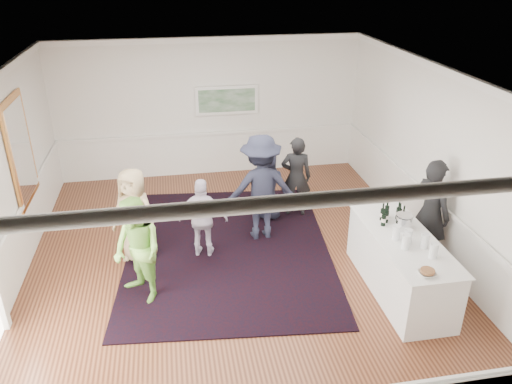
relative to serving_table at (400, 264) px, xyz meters
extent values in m
plane|color=brown|center=(-2.43, 1.22, -0.48)|extent=(8.00, 8.00, 0.00)
cube|color=white|center=(-2.43, 1.22, 2.72)|extent=(7.00, 8.00, 0.02)
cube|color=white|center=(1.07, 1.22, 1.12)|extent=(0.02, 8.00, 3.20)
cube|color=white|center=(-2.43, 5.22, 1.12)|extent=(7.00, 0.02, 3.20)
cube|color=white|center=(-2.43, -2.78, 1.12)|extent=(7.00, 0.02, 3.20)
cube|color=#CE853C|center=(-5.88, 2.52, 1.32)|extent=(0.04, 1.25, 1.85)
cube|color=white|center=(-5.86, 2.52, 1.32)|extent=(0.01, 1.05, 1.65)
cube|color=white|center=(-2.03, 5.17, 1.30)|extent=(1.44, 0.05, 0.66)
cube|color=#215A26|center=(-2.03, 5.14, 1.30)|extent=(1.30, 0.01, 0.52)
cube|color=black|center=(-2.48, 1.66, -0.47)|extent=(4.01, 5.01, 0.02)
cube|color=white|center=(0.00, 0.00, -0.01)|extent=(0.84, 2.31, 0.95)
cube|color=white|center=(0.00, 0.00, 0.47)|extent=(0.90, 2.37, 0.02)
imported|color=black|center=(0.77, 0.65, 0.47)|extent=(0.71, 0.82, 1.90)
imported|color=tan|center=(-4.05, 1.65, 0.35)|extent=(0.98, 0.87, 1.68)
imported|color=#80C14D|center=(-3.96, 0.50, 0.36)|extent=(1.00, 1.04, 1.69)
imported|color=silver|center=(-2.91, 1.54, 0.24)|extent=(0.91, 0.55, 1.45)
imported|color=#1E2032|center=(-1.82, 2.02, 0.52)|extent=(1.33, 0.81, 2.00)
imported|color=black|center=(-0.97, 2.76, 0.34)|extent=(0.68, 0.52, 1.65)
imported|color=#1E2032|center=(-1.55, 2.71, 0.24)|extent=(0.83, 0.71, 1.44)
cylinder|color=#75B842|center=(-0.13, -0.31, 0.60)|extent=(0.12, 0.12, 0.24)
cylinder|color=#ED4552|center=(0.15, -0.33, 0.60)|extent=(0.12, 0.12, 0.24)
cylinder|color=#72A43A|center=(-0.15, -0.03, 0.60)|extent=(0.12, 0.12, 0.24)
cylinder|color=beige|center=(0.15, -0.60, 0.60)|extent=(0.12, 0.12, 0.24)
cylinder|color=#75B13F|center=(-0.03, -0.17, 0.60)|extent=(0.12, 0.12, 0.24)
cylinder|color=silver|center=(0.09, 0.24, 0.59)|extent=(0.26, 0.26, 0.25)
imported|color=white|center=(-0.13, -0.97, 0.51)|extent=(0.23, 0.23, 0.06)
cylinder|color=#915F3A|center=(-0.13, -0.97, 0.53)|extent=(0.19, 0.19, 0.04)
camera|label=1|loc=(-3.33, -5.99, 4.34)|focal=35.00mm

